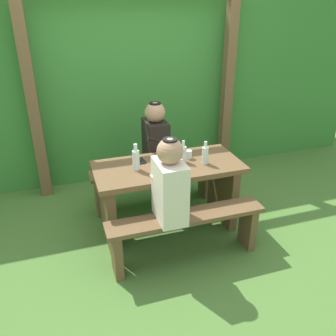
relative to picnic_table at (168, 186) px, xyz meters
name	(u,v)px	position (x,y,z in m)	size (l,w,h in m)	color
ground_plane	(168,227)	(0.00, 0.00, -0.49)	(12.00, 12.00, 0.00)	#497331
hedge_backdrop	(127,87)	(0.00, 1.71, 0.58)	(6.40, 0.83, 2.15)	#387E32
pergola_post_left	(33,106)	(-1.16, 1.13, 0.59)	(0.12, 0.12, 2.16)	brown
pergola_post_right	(227,90)	(1.16, 1.13, 0.59)	(0.12, 0.12, 2.16)	brown
picnic_table	(168,186)	(0.00, 0.00, 0.00)	(1.40, 0.64, 0.72)	brown
bench_near	(186,228)	(0.00, -0.50, -0.16)	(1.40, 0.24, 0.46)	brown
bench_far	(154,178)	(0.00, 0.50, -0.16)	(1.40, 0.24, 0.46)	brown
person_white_shirt	(170,183)	(-0.15, -0.50, 0.31)	(0.25, 0.35, 0.72)	silver
person_black_coat	(156,138)	(0.03, 0.50, 0.31)	(0.25, 0.35, 0.72)	black
drinking_glass	(189,154)	(0.24, 0.08, 0.27)	(0.07, 0.07, 0.08)	silver
bottle_left	(205,155)	(0.34, -0.09, 0.32)	(0.06, 0.06, 0.22)	silver
bottle_right	(136,159)	(-0.31, -0.01, 0.33)	(0.07, 0.07, 0.25)	silver
bottle_center	(183,154)	(0.16, 0.01, 0.31)	(0.06, 0.06, 0.22)	silver
cell_phone	(141,161)	(-0.22, 0.15, 0.23)	(0.07, 0.14, 0.01)	black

